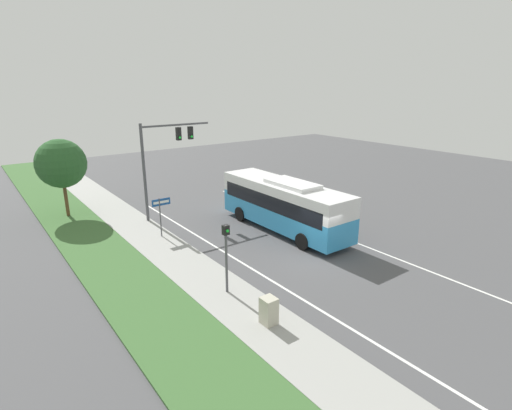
% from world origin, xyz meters
% --- Properties ---
extents(ground_plane, '(80.00, 80.00, 0.00)m').
position_xyz_m(ground_plane, '(0.00, 0.00, 0.00)').
color(ground_plane, '#4C4C4F').
extents(sidewalk, '(2.80, 80.00, 0.12)m').
position_xyz_m(sidewalk, '(-6.20, 0.00, 0.06)').
color(sidewalk, '#9E9E99').
rests_on(sidewalk, ground_plane).
extents(grass_verge, '(3.60, 80.00, 0.10)m').
position_xyz_m(grass_verge, '(-9.40, 0.00, 0.05)').
color(grass_verge, '#3D6633').
rests_on(grass_verge, ground_plane).
extents(lane_divider_near, '(0.14, 30.00, 0.01)m').
position_xyz_m(lane_divider_near, '(-3.60, 0.00, 0.00)').
color(lane_divider_near, silver).
rests_on(lane_divider_near, ground_plane).
extents(lane_divider_far, '(0.14, 30.00, 0.01)m').
position_xyz_m(lane_divider_far, '(3.60, 0.00, 0.00)').
color(lane_divider_far, silver).
rests_on(lane_divider_far, ground_plane).
extents(bus, '(2.78, 10.26, 3.43)m').
position_xyz_m(bus, '(1.50, 4.21, 1.87)').
color(bus, '#3393D1').
rests_on(bus, ground_plane).
extents(signal_gantry, '(5.16, 0.41, 6.81)m').
position_xyz_m(signal_gantry, '(-3.59, 11.11, 4.78)').
color(signal_gantry, '#4C4C51').
rests_on(signal_gantry, ground_plane).
extents(pedestrian_signal, '(0.28, 0.34, 3.38)m').
position_xyz_m(pedestrian_signal, '(-6.05, -0.62, 2.27)').
color(pedestrian_signal, '#4C4C51').
rests_on(pedestrian_signal, ground_plane).
extents(street_sign, '(1.20, 0.08, 2.60)m').
position_xyz_m(street_sign, '(-5.50, 7.71, 1.82)').
color(street_sign, '#4C4C51').
rests_on(street_sign, ground_plane).
extents(utility_cabinet, '(0.56, 0.60, 1.14)m').
position_xyz_m(utility_cabinet, '(-6.10, -3.76, 0.69)').
color(utility_cabinet, '#B7B29E').
rests_on(utility_cabinet, sidewalk).
extents(roadside_tree, '(3.43, 3.43, 5.55)m').
position_xyz_m(roadside_tree, '(-9.27, 15.66, 3.92)').
color(roadside_tree, brown).
rests_on(roadside_tree, grass_verge).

